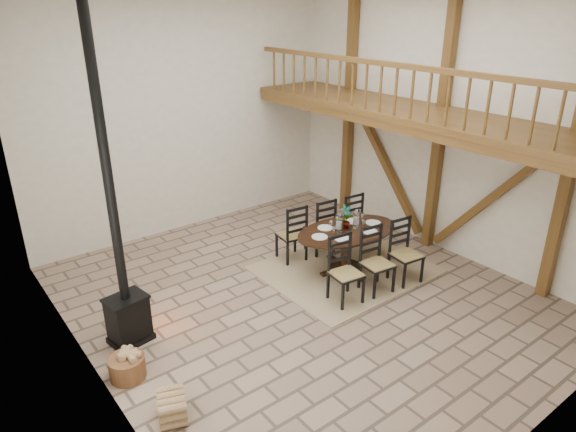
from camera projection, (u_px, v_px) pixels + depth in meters
ground at (303, 297)px, 8.92m from camera, size 8.00×8.00×0.00m
room_shell at (361, 115)px, 8.40m from camera, size 7.02×8.02×5.01m
rug at (345, 269)px, 9.81m from camera, size 3.00×2.50×0.02m
dining_table at (346, 249)px, 9.64m from camera, size 2.17×2.47×1.31m
wood_stove at (122, 274)px, 7.33m from camera, size 0.65×0.54×5.00m
log_basket at (127, 366)px, 6.97m from camera, size 0.49×0.49×0.40m
log_stack at (172, 407)px, 6.29m from camera, size 0.47×0.55×0.34m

